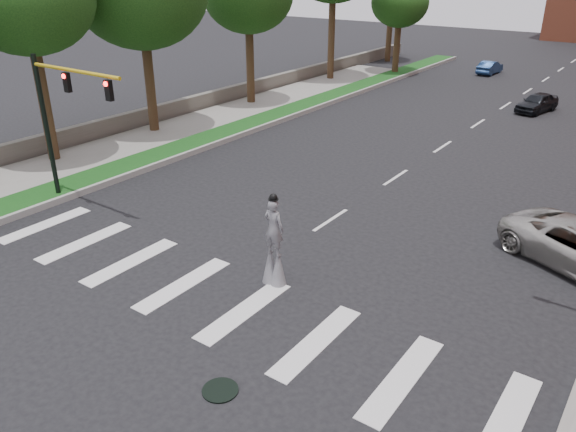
{
  "coord_description": "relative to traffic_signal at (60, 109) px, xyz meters",
  "views": [
    {
      "loc": [
        10.57,
        -9.72,
        9.61
      ],
      "look_at": [
        0.52,
        4.3,
        1.7
      ],
      "focal_mm": 35.0,
      "sensor_mm": 36.0,
      "label": 1
    }
  ],
  "objects": [
    {
      "name": "median_curb",
      "position": [
        -0.67,
        17.0,
        -4.01
      ],
      "size": [
        0.2,
        60.0,
        0.28
      ],
      "primitive_type": "cube",
      "color": "gray",
      "rests_on": "ground"
    },
    {
      "name": "car_near",
      "position": [
        12.0,
        28.36,
        -3.5
      ],
      "size": [
        2.4,
        4.09,
        1.31
      ],
      "primitive_type": "imported",
      "rotation": [
        0.0,
        0.0,
        -0.24
      ],
      "color": "black",
      "rests_on": "ground"
    },
    {
      "name": "stone_wall",
      "position": [
        -7.22,
        19.0,
        -3.6
      ],
      "size": [
        0.5,
        56.0,
        1.1
      ],
      "primitive_type": "cube",
      "color": "#5A564D",
      "rests_on": "ground"
    },
    {
      "name": "stilt_performer",
      "position": [
        10.83,
        -0.19,
        -2.85
      ],
      "size": [
        0.84,
        0.53,
        3.14
      ],
      "rotation": [
        0.0,
        0.0,
        3.16
      ],
      "color": "#372616",
      "rests_on": "ground"
    },
    {
      "name": "ground_plane",
      "position": [
        9.78,
        -3.0,
        -4.15
      ],
      "size": [
        160.0,
        160.0,
        0.0
      ],
      "primitive_type": "plane",
      "color": "black",
      "rests_on": "ground"
    },
    {
      "name": "tree_6",
      "position": [
        -2.11,
        35.47,
        1.99
      ],
      "size": [
        5.03,
        5.03,
        8.34
      ],
      "color": "#372616",
      "rests_on": "ground"
    },
    {
      "name": "manhole",
      "position": [
        12.78,
        -5.0,
        -4.13
      ],
      "size": [
        0.9,
        0.9,
        0.04
      ],
      "primitive_type": "cylinder",
      "color": "black",
      "rests_on": "ground"
    },
    {
      "name": "sidewalk_left",
      "position": [
        -4.72,
        7.0,
        -4.06
      ],
      "size": [
        4.0,
        60.0,
        0.18
      ],
      "primitive_type": "cube",
      "color": "gray",
      "rests_on": "ground"
    },
    {
      "name": "car_mid",
      "position": [
        4.91,
        40.65,
        -3.56
      ],
      "size": [
        1.44,
        3.67,
        1.19
      ],
      "primitive_type": "imported",
      "rotation": [
        0.0,
        0.0,
        3.09
      ],
      "color": "navy",
      "rests_on": "ground"
    },
    {
      "name": "grass_median",
      "position": [
        -1.72,
        17.0,
        -4.03
      ],
      "size": [
        2.0,
        60.0,
        0.25
      ],
      "primitive_type": "cube",
      "color": "#124014",
      "rests_on": "ground"
    },
    {
      "name": "traffic_signal",
      "position": [
        0.0,
        0.0,
        0.0
      ],
      "size": [
        5.3,
        0.23,
        6.2
      ],
      "color": "black",
      "rests_on": "ground"
    }
  ]
}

